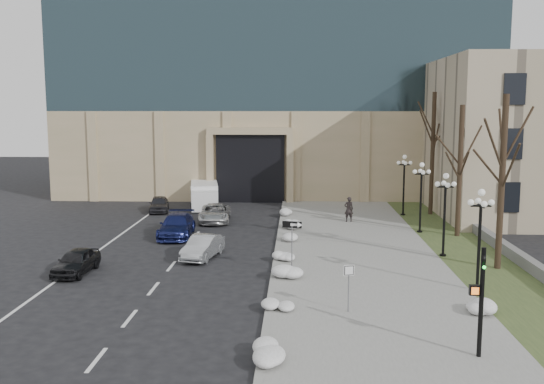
{
  "coord_description": "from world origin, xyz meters",
  "views": [
    {
      "loc": [
        0.14,
        -20.88,
        8.33
      ],
      "look_at": [
        -1.32,
        13.6,
        3.5
      ],
      "focal_mm": 40.0,
      "sensor_mm": 36.0,
      "label": 1
    }
  ],
  "objects_px": {
    "car_a": "(76,261)",
    "traffic_signal": "(480,305)",
    "car_e": "(159,204)",
    "car_d": "(215,213)",
    "one_way_sign": "(295,231)",
    "lamppost_c": "(421,188)",
    "pedestrian": "(349,209)",
    "keep_sign": "(349,278)",
    "lamppost_b": "(445,203)",
    "box_truck": "(204,196)",
    "lamppost_a": "(480,226)",
    "car_c": "(177,226)",
    "car_b": "(203,247)",
    "lamppost_d": "(404,177)"
  },
  "relations": [
    {
      "from": "car_a",
      "to": "car_c",
      "type": "height_order",
      "value": "car_c"
    },
    {
      "from": "car_c",
      "to": "keep_sign",
      "type": "xyz_separation_m",
      "value": [
        9.9,
        -14.58,
        0.8
      ]
    },
    {
      "from": "lamppost_b",
      "to": "lamppost_d",
      "type": "xyz_separation_m",
      "value": [
        0.0,
        13.0,
        0.0
      ]
    },
    {
      "from": "car_e",
      "to": "pedestrian",
      "type": "height_order",
      "value": "pedestrian"
    },
    {
      "from": "car_a",
      "to": "traffic_signal",
      "type": "relative_size",
      "value": 0.96
    },
    {
      "from": "car_e",
      "to": "keep_sign",
      "type": "xyz_separation_m",
      "value": [
        13.2,
        -23.92,
        0.89
      ]
    },
    {
      "from": "traffic_signal",
      "to": "lamppost_a",
      "type": "bearing_deg",
      "value": 76.55
    },
    {
      "from": "car_c",
      "to": "car_d",
      "type": "relative_size",
      "value": 1.06
    },
    {
      "from": "car_d",
      "to": "car_c",
      "type": "bearing_deg",
      "value": -112.78
    },
    {
      "from": "one_way_sign",
      "to": "lamppost_c",
      "type": "distance_m",
      "value": 13.31
    },
    {
      "from": "box_truck",
      "to": "traffic_signal",
      "type": "bearing_deg",
      "value": -74.93
    },
    {
      "from": "traffic_signal",
      "to": "car_a",
      "type": "bearing_deg",
      "value": 152.69
    },
    {
      "from": "box_truck",
      "to": "lamppost_b",
      "type": "distance_m",
      "value": 23.24
    },
    {
      "from": "car_c",
      "to": "lamppost_d",
      "type": "distance_m",
      "value": 18.06
    },
    {
      "from": "car_c",
      "to": "car_d",
      "type": "xyz_separation_m",
      "value": [
        1.77,
        5.23,
        -0.07
      ]
    },
    {
      "from": "traffic_signal",
      "to": "lamppost_c",
      "type": "xyz_separation_m",
      "value": [
        2.12,
        20.42,
        1.17
      ]
    },
    {
      "from": "car_c",
      "to": "one_way_sign",
      "type": "bearing_deg",
      "value": -51.31
    },
    {
      "from": "car_a",
      "to": "box_truck",
      "type": "height_order",
      "value": "box_truck"
    },
    {
      "from": "lamppost_d",
      "to": "lamppost_b",
      "type": "bearing_deg",
      "value": -90.0
    },
    {
      "from": "one_way_sign",
      "to": "lamppost_b",
      "type": "bearing_deg",
      "value": 35.78
    },
    {
      "from": "lamppost_b",
      "to": "lamppost_d",
      "type": "bearing_deg",
      "value": 90.0
    },
    {
      "from": "car_a",
      "to": "car_d",
      "type": "bearing_deg",
      "value": 73.2
    },
    {
      "from": "car_d",
      "to": "lamppost_b",
      "type": "xyz_separation_m",
      "value": [
        14.2,
        -10.13,
        2.42
      ]
    },
    {
      "from": "box_truck",
      "to": "lamppost_b",
      "type": "height_order",
      "value": "lamppost_b"
    },
    {
      "from": "keep_sign",
      "to": "lamppost_b",
      "type": "distance_m",
      "value": 11.53
    },
    {
      "from": "pedestrian",
      "to": "lamppost_b",
      "type": "xyz_separation_m",
      "value": [
        4.43,
        -9.99,
        2.05
      ]
    },
    {
      "from": "car_d",
      "to": "lamppost_a",
      "type": "relative_size",
      "value": 0.99
    },
    {
      "from": "car_b",
      "to": "lamppost_d",
      "type": "height_order",
      "value": "lamppost_d"
    },
    {
      "from": "car_c",
      "to": "lamppost_c",
      "type": "distance_m",
      "value": 16.22
    },
    {
      "from": "car_d",
      "to": "box_truck",
      "type": "xyz_separation_m",
      "value": [
        -1.78,
        6.61,
        0.31
      ]
    },
    {
      "from": "lamppost_b",
      "to": "car_b",
      "type": "bearing_deg",
      "value": -177.16
    },
    {
      "from": "car_b",
      "to": "car_d",
      "type": "height_order",
      "value": "car_d"
    },
    {
      "from": "car_b",
      "to": "pedestrian",
      "type": "distance_m",
      "value": 13.93
    },
    {
      "from": "one_way_sign",
      "to": "box_truck",
      "type": "bearing_deg",
      "value": 120.95
    },
    {
      "from": "lamppost_b",
      "to": "lamppost_c",
      "type": "distance_m",
      "value": 6.5
    },
    {
      "from": "pedestrian",
      "to": "traffic_signal",
      "type": "relative_size",
      "value": 0.47
    },
    {
      "from": "car_d",
      "to": "car_e",
      "type": "xyz_separation_m",
      "value": [
        -5.07,
        4.12,
        -0.02
      ]
    },
    {
      "from": "car_a",
      "to": "car_d",
      "type": "xyz_separation_m",
      "value": [
        5.1,
        14.2,
        0.03
      ]
    },
    {
      "from": "car_e",
      "to": "lamppost_a",
      "type": "distance_m",
      "value": 28.42
    },
    {
      "from": "car_e",
      "to": "pedestrian",
      "type": "distance_m",
      "value": 15.44
    },
    {
      "from": "traffic_signal",
      "to": "lamppost_b",
      "type": "bearing_deg",
      "value": 83.85
    },
    {
      "from": "box_truck",
      "to": "traffic_signal",
      "type": "relative_size",
      "value": 1.71
    },
    {
      "from": "car_e",
      "to": "one_way_sign",
      "type": "distance_m",
      "value": 21.3
    },
    {
      "from": "car_e",
      "to": "traffic_signal",
      "type": "height_order",
      "value": "traffic_signal"
    },
    {
      "from": "car_a",
      "to": "box_truck",
      "type": "distance_m",
      "value": 21.08
    },
    {
      "from": "car_d",
      "to": "car_b",
      "type": "bearing_deg",
      "value": -89.82
    },
    {
      "from": "car_b",
      "to": "pedestrian",
      "type": "height_order",
      "value": "pedestrian"
    },
    {
      "from": "car_d",
      "to": "lamppost_b",
      "type": "distance_m",
      "value": 17.61
    },
    {
      "from": "lamppost_a",
      "to": "box_truck",
      "type": "bearing_deg",
      "value": 124.51
    },
    {
      "from": "car_e",
      "to": "box_truck",
      "type": "distance_m",
      "value": 4.14
    }
  ]
}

